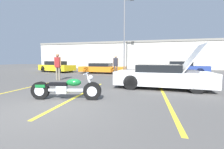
{
  "coord_description": "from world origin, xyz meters",
  "views": [
    {
      "loc": [
        2.84,
        -3.54,
        1.39
      ],
      "look_at": [
        1.45,
        2.36,
        0.8
      ],
      "focal_mm": 24.0,
      "sensor_mm": 36.0,
      "label": 1
    }
  ],
  "objects_px": {
    "light_pole": "(125,33)",
    "parked_car_right_row": "(182,68)",
    "show_car_hood_open": "(162,76)",
    "spectator_by_show_car": "(58,64)",
    "parked_car_mid_row": "(102,68)",
    "spectator_near_motorcycle": "(116,64)",
    "parked_car_left_row": "(57,67)",
    "motorcycle": "(66,89)"
  },
  "relations": [
    {
      "from": "show_car_hood_open",
      "to": "parked_car_left_row",
      "type": "relative_size",
      "value": 0.97
    },
    {
      "from": "motorcycle",
      "to": "spectator_near_motorcycle",
      "type": "xyz_separation_m",
      "value": [
        0.17,
        7.7,
        0.69
      ]
    },
    {
      "from": "light_pole",
      "to": "spectator_by_show_car",
      "type": "xyz_separation_m",
      "value": [
        -3.23,
        -9.53,
        -3.66
      ]
    },
    {
      "from": "light_pole",
      "to": "parked_car_right_row",
      "type": "bearing_deg",
      "value": -27.18
    },
    {
      "from": "parked_car_left_row",
      "to": "parked_car_right_row",
      "type": "bearing_deg",
      "value": 17.77
    },
    {
      "from": "light_pole",
      "to": "parked_car_right_row",
      "type": "distance_m",
      "value": 7.93
    },
    {
      "from": "motorcycle",
      "to": "show_car_hood_open",
      "type": "height_order",
      "value": "show_car_hood_open"
    },
    {
      "from": "parked_car_mid_row",
      "to": "parked_car_left_row",
      "type": "height_order",
      "value": "parked_car_left_row"
    },
    {
      "from": "light_pole",
      "to": "parked_car_right_row",
      "type": "xyz_separation_m",
      "value": [
        6.01,
        -3.08,
        -4.15
      ]
    },
    {
      "from": "parked_car_mid_row",
      "to": "parked_car_left_row",
      "type": "distance_m",
      "value": 5.69
    },
    {
      "from": "parked_car_left_row",
      "to": "spectator_by_show_car",
      "type": "height_order",
      "value": "spectator_by_show_car"
    },
    {
      "from": "show_car_hood_open",
      "to": "parked_car_mid_row",
      "type": "relative_size",
      "value": 0.95
    },
    {
      "from": "motorcycle",
      "to": "show_car_hood_open",
      "type": "relative_size",
      "value": 0.54
    },
    {
      "from": "motorcycle",
      "to": "parked_car_left_row",
      "type": "bearing_deg",
      "value": 114.11
    },
    {
      "from": "spectator_near_motorcycle",
      "to": "show_car_hood_open",
      "type": "bearing_deg",
      "value": -54.91
    },
    {
      "from": "motorcycle",
      "to": "parked_car_mid_row",
      "type": "height_order",
      "value": "parked_car_mid_row"
    },
    {
      "from": "spectator_by_show_car",
      "to": "spectator_near_motorcycle",
      "type": "bearing_deg",
      "value": 43.46
    },
    {
      "from": "parked_car_right_row",
      "to": "parked_car_mid_row",
      "type": "relative_size",
      "value": 0.94
    },
    {
      "from": "show_car_hood_open",
      "to": "spectator_by_show_car",
      "type": "height_order",
      "value": "show_car_hood_open"
    },
    {
      "from": "parked_car_mid_row",
      "to": "show_car_hood_open",
      "type": "bearing_deg",
      "value": -51.91
    },
    {
      "from": "show_car_hood_open",
      "to": "spectator_by_show_car",
      "type": "distance_m",
      "value": 6.89
    },
    {
      "from": "parked_car_left_row",
      "to": "spectator_near_motorcycle",
      "type": "height_order",
      "value": "spectator_near_motorcycle"
    },
    {
      "from": "show_car_hood_open",
      "to": "spectator_near_motorcycle",
      "type": "xyz_separation_m",
      "value": [
        -3.31,
        4.71,
        0.48
      ]
    },
    {
      "from": "show_car_hood_open",
      "to": "parked_car_right_row",
      "type": "xyz_separation_m",
      "value": [
        2.53,
        7.94,
        0.01
      ]
    },
    {
      "from": "light_pole",
      "to": "parked_car_left_row",
      "type": "height_order",
      "value": "light_pole"
    },
    {
      "from": "parked_car_right_row",
      "to": "spectator_by_show_car",
      "type": "bearing_deg",
      "value": -141.08
    },
    {
      "from": "show_car_hood_open",
      "to": "parked_car_left_row",
      "type": "xyz_separation_m",
      "value": [
        -10.98,
        7.82,
        0.01
      ]
    },
    {
      "from": "parked_car_right_row",
      "to": "spectator_near_motorcycle",
      "type": "xyz_separation_m",
      "value": [
        -5.84,
        -3.23,
        0.47
      ]
    },
    {
      "from": "spectator_near_motorcycle",
      "to": "spectator_by_show_car",
      "type": "height_order",
      "value": "spectator_by_show_car"
    },
    {
      "from": "parked_car_right_row",
      "to": "parked_car_mid_row",
      "type": "height_order",
      "value": "parked_car_right_row"
    },
    {
      "from": "motorcycle",
      "to": "spectator_by_show_car",
      "type": "height_order",
      "value": "spectator_by_show_car"
    },
    {
      "from": "show_car_hood_open",
      "to": "parked_car_mid_row",
      "type": "bearing_deg",
      "value": 130.09
    },
    {
      "from": "show_car_hood_open",
      "to": "light_pole",
      "type": "bearing_deg",
      "value": 111.94
    },
    {
      "from": "spectator_near_motorcycle",
      "to": "parked_car_right_row",
      "type": "bearing_deg",
      "value": 28.92
    },
    {
      "from": "light_pole",
      "to": "parked_car_mid_row",
      "type": "xyz_separation_m",
      "value": [
        -1.83,
        -3.62,
        -4.23
      ]
    },
    {
      "from": "spectator_near_motorcycle",
      "to": "spectator_by_show_car",
      "type": "bearing_deg",
      "value": -136.54
    },
    {
      "from": "light_pole",
      "to": "motorcycle",
      "type": "xyz_separation_m",
      "value": [
        -0.01,
        -14.01,
        -4.37
      ]
    },
    {
      "from": "motorcycle",
      "to": "parked_car_mid_row",
      "type": "relative_size",
      "value": 0.51
    },
    {
      "from": "motorcycle",
      "to": "parked_car_mid_row",
      "type": "distance_m",
      "value": 10.56
    },
    {
      "from": "show_car_hood_open",
      "to": "spectator_by_show_car",
      "type": "bearing_deg",
      "value": 171.89
    },
    {
      "from": "light_pole",
      "to": "parked_car_right_row",
      "type": "height_order",
      "value": "light_pole"
    },
    {
      "from": "show_car_hood_open",
      "to": "spectator_near_motorcycle",
      "type": "height_order",
      "value": "show_car_hood_open"
    }
  ]
}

